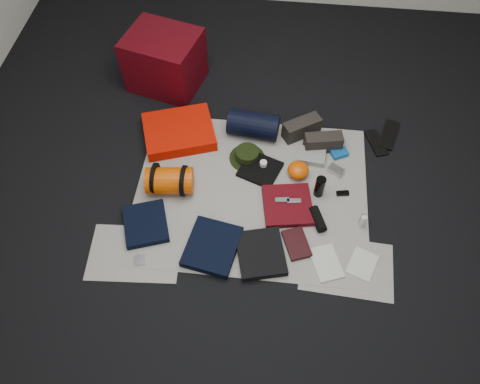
# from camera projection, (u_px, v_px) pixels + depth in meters

# --- Properties ---
(floor) EXTENTS (4.50, 4.50, 0.02)m
(floor) POSITION_uv_depth(u_px,v_px,m) (251.00, 193.00, 3.27)
(floor) COLOR black
(floor) RESTS_ON ground
(newspaper_mat) EXTENTS (1.60, 1.30, 0.01)m
(newspaper_mat) POSITION_uv_depth(u_px,v_px,m) (251.00, 192.00, 3.26)
(newspaper_mat) COLOR #B3B1A5
(newspaper_mat) RESTS_ON floor
(newspaper_sheet_front_left) EXTENTS (0.61, 0.44, 0.00)m
(newspaper_sheet_front_left) POSITION_uv_depth(u_px,v_px,m) (135.00, 253.00, 3.00)
(newspaper_sheet_front_left) COLOR #B3B1A5
(newspaper_sheet_front_left) RESTS_ON floor
(newspaper_sheet_front_right) EXTENTS (0.60, 0.43, 0.00)m
(newspaper_sheet_front_right) POSITION_uv_depth(u_px,v_px,m) (346.00, 267.00, 2.94)
(newspaper_sheet_front_right) COLOR #B3B1A5
(newspaper_sheet_front_right) RESTS_ON floor
(red_cabinet) EXTENTS (0.64, 0.58, 0.45)m
(red_cabinet) POSITION_uv_depth(u_px,v_px,m) (165.00, 61.00, 3.69)
(red_cabinet) COLOR #4F050D
(red_cabinet) RESTS_ON floor
(sleeping_pad) EXTENTS (0.62, 0.56, 0.09)m
(sleeping_pad) POSITION_uv_depth(u_px,v_px,m) (179.00, 132.00, 3.51)
(sleeping_pad) COLOR red
(sleeping_pad) RESTS_ON newspaper_mat
(stuff_sack) EXTENTS (0.34, 0.22, 0.19)m
(stuff_sack) POSITION_uv_depth(u_px,v_px,m) (170.00, 181.00, 3.20)
(stuff_sack) COLOR #CE4803
(stuff_sack) RESTS_ON newspaper_mat
(sack_strap_left) EXTENTS (0.02, 0.22, 0.22)m
(sack_strap_left) POSITION_uv_depth(u_px,v_px,m) (155.00, 178.00, 3.19)
(sack_strap_left) COLOR black
(sack_strap_left) RESTS_ON newspaper_mat
(sack_strap_right) EXTENTS (0.03, 0.22, 0.22)m
(sack_strap_right) POSITION_uv_depth(u_px,v_px,m) (184.00, 181.00, 3.18)
(sack_strap_right) COLOR black
(sack_strap_right) RESTS_ON newspaper_mat
(navy_duffel) EXTENTS (0.39, 0.24, 0.20)m
(navy_duffel) POSITION_uv_depth(u_px,v_px,m) (253.00, 125.00, 3.48)
(navy_duffel) COLOR black
(navy_duffel) RESTS_ON newspaper_mat
(boonie_brim) EXTENTS (0.29, 0.29, 0.01)m
(boonie_brim) POSITION_uv_depth(u_px,v_px,m) (247.00, 158.00, 3.42)
(boonie_brim) COLOR black
(boonie_brim) RESTS_ON newspaper_mat
(boonie_crown) EXTENTS (0.17, 0.17, 0.08)m
(boonie_crown) POSITION_uv_depth(u_px,v_px,m) (247.00, 154.00, 3.39)
(boonie_crown) COLOR black
(boonie_crown) RESTS_ON boonie_brim
(hiking_boot_left) EXTENTS (0.30, 0.24, 0.14)m
(hiking_boot_left) POSITION_uv_depth(u_px,v_px,m) (302.00, 128.00, 3.49)
(hiking_boot_left) COLOR #2A2521
(hiking_boot_left) RESTS_ON newspaper_mat
(hiking_boot_right) EXTENTS (0.29, 0.15, 0.14)m
(hiking_boot_right) POSITION_uv_depth(u_px,v_px,m) (323.00, 142.00, 3.42)
(hiking_boot_right) COLOR #2A2521
(hiking_boot_right) RESTS_ON newspaper_mat
(flip_flop_left) EXTENTS (0.18, 0.27, 0.01)m
(flip_flop_left) POSITION_uv_depth(u_px,v_px,m) (376.00, 143.00, 3.50)
(flip_flop_left) COLOR black
(flip_flop_left) RESTS_ON floor
(flip_flop_right) EXTENTS (0.19, 0.31, 0.02)m
(flip_flop_right) POSITION_uv_depth(u_px,v_px,m) (389.00, 135.00, 3.55)
(flip_flop_right) COLOR black
(flip_flop_right) RESTS_ON floor
(trousers_navy_a) EXTENTS (0.36, 0.39, 0.05)m
(trousers_navy_a) POSITION_uv_depth(u_px,v_px,m) (146.00, 224.00, 3.08)
(trousers_navy_a) COLOR black
(trousers_navy_a) RESTS_ON newspaper_mat
(trousers_navy_b) EXTENTS (0.37, 0.41, 0.06)m
(trousers_navy_b) POSITION_uv_depth(u_px,v_px,m) (212.00, 247.00, 2.99)
(trousers_navy_b) COLOR black
(trousers_navy_b) RESTS_ON newspaper_mat
(trousers_charcoal) EXTENTS (0.36, 0.39, 0.05)m
(trousers_charcoal) POSITION_uv_depth(u_px,v_px,m) (261.00, 253.00, 2.96)
(trousers_charcoal) COLOR black
(trousers_charcoal) RESTS_ON newspaper_mat
(black_tshirt) EXTENTS (0.34, 0.33, 0.03)m
(black_tshirt) POSITION_uv_depth(u_px,v_px,m) (260.00, 169.00, 3.35)
(black_tshirt) COLOR black
(black_tshirt) RESTS_ON newspaper_mat
(red_shirt) EXTENTS (0.38, 0.38, 0.04)m
(red_shirt) POSITION_uv_depth(u_px,v_px,m) (288.00, 205.00, 3.17)
(red_shirt) COLOR #520910
(red_shirt) RESTS_ON newspaper_mat
(orange_stuff_sack) EXTENTS (0.15, 0.15, 0.10)m
(orange_stuff_sack) POSITION_uv_depth(u_px,v_px,m) (298.00, 170.00, 3.30)
(orange_stuff_sack) COLOR #CE4803
(orange_stuff_sack) RESTS_ON newspaper_mat
(first_aid_pouch) EXTENTS (0.20, 0.16, 0.05)m
(first_aid_pouch) POSITION_uv_depth(u_px,v_px,m) (312.00, 156.00, 3.40)
(first_aid_pouch) COLOR gray
(first_aid_pouch) RESTS_ON newspaper_mat
(water_bottle) EXTENTS (0.08, 0.08, 0.17)m
(water_bottle) POSITION_uv_depth(u_px,v_px,m) (320.00, 187.00, 3.18)
(water_bottle) COLOR black
(water_bottle) RESTS_ON newspaper_mat
(speaker) EXTENTS (0.13, 0.19, 0.07)m
(speaker) POSITION_uv_depth(u_px,v_px,m) (318.00, 219.00, 3.09)
(speaker) COLOR black
(speaker) RESTS_ON newspaper_mat
(compact_camera) EXTENTS (0.13, 0.11, 0.04)m
(compact_camera) POSITION_uv_depth(u_px,v_px,m) (336.00, 170.00, 3.33)
(compact_camera) COLOR #B8B9BD
(compact_camera) RESTS_ON newspaper_mat
(cyan_case) EXTENTS (0.14, 0.12, 0.04)m
(cyan_case) POSITION_uv_depth(u_px,v_px,m) (339.00, 153.00, 3.42)
(cyan_case) COLOR #10549B
(cyan_case) RESTS_ON newspaper_mat
(toiletry_purple) EXTENTS (0.03, 0.03, 0.09)m
(toiletry_purple) POSITION_uv_depth(u_px,v_px,m) (362.00, 219.00, 3.08)
(toiletry_purple) COLOR #3C2373
(toiletry_purple) RESTS_ON newspaper_mat
(toiletry_clear) EXTENTS (0.05, 0.05, 0.11)m
(toiletry_clear) POSITION_uv_depth(u_px,v_px,m) (363.00, 221.00, 3.06)
(toiletry_clear) COLOR silver
(toiletry_clear) RESTS_ON newspaper_mat
(paperback_book) EXTENTS (0.21, 0.25, 0.03)m
(paperback_book) POSITION_uv_depth(u_px,v_px,m) (297.00, 244.00, 3.01)
(paperback_book) COLOR black
(paperback_book) RESTS_ON newspaper_mat
(map_booklet) EXTENTS (0.24, 0.28, 0.01)m
(map_booklet) POSITION_uv_depth(u_px,v_px,m) (326.00, 263.00, 2.95)
(map_booklet) COLOR beige
(map_booklet) RESTS_ON newspaper_mat
(map_printout) EXTENTS (0.22, 0.24, 0.01)m
(map_printout) POSITION_uv_depth(u_px,v_px,m) (363.00, 264.00, 2.95)
(map_printout) COLOR beige
(map_printout) RESTS_ON newspaper_mat
(sunglasses) EXTENTS (0.09, 0.05, 0.02)m
(sunglasses) POSITION_uv_depth(u_px,v_px,m) (343.00, 193.00, 3.24)
(sunglasses) COLOR black
(sunglasses) RESTS_ON newspaper_mat
(key_cluster) EXTENTS (0.09, 0.09, 0.01)m
(key_cluster) POSITION_uv_depth(u_px,v_px,m) (140.00, 260.00, 2.96)
(key_cluster) COLOR #B8B9BD
(key_cluster) RESTS_ON newspaper_mat
(tape_roll) EXTENTS (0.05, 0.05, 0.04)m
(tape_roll) POSITION_uv_depth(u_px,v_px,m) (263.00, 164.00, 3.34)
(tape_roll) COLOR silver
(tape_roll) RESTS_ON black_tshirt
(energy_bar_a) EXTENTS (0.10, 0.05, 0.01)m
(energy_bar_a) POSITION_uv_depth(u_px,v_px,m) (282.00, 200.00, 3.16)
(energy_bar_a) COLOR #B8B9BD
(energy_bar_a) RESTS_ON red_shirt
(energy_bar_b) EXTENTS (0.10, 0.05, 0.01)m
(energy_bar_b) POSITION_uv_depth(u_px,v_px,m) (294.00, 201.00, 3.15)
(energy_bar_b) COLOR #B8B9BD
(energy_bar_b) RESTS_ON red_shirt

